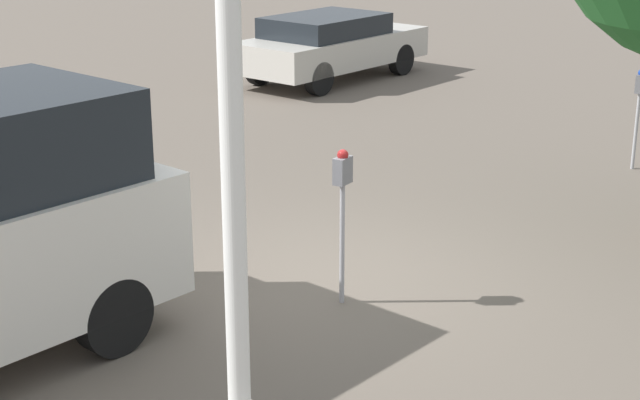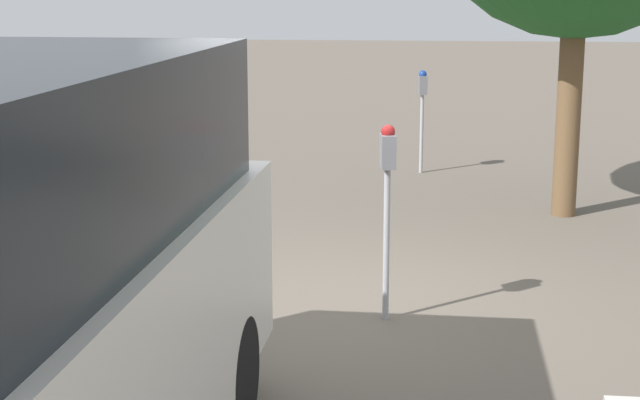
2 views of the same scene
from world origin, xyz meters
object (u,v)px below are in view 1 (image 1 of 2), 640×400
parking_meter_near (343,191)px  parking_meter_far (640,96)px  car_distant (330,44)px  lamp_post (235,254)px

parking_meter_near → parking_meter_far: 6.32m
parking_meter_far → car_distant: size_ratio=0.33×
lamp_post → car_distant: 14.30m
car_distant → parking_meter_far: bearing=-106.6°
parking_meter_near → car_distant: (-8.43, -7.29, -0.41)m
parking_meter_far → lamp_post: lamp_post is taller
lamp_post → car_distant: lamp_post is taller
parking_meter_far → parking_meter_near: bearing=-10.8°
parking_meter_far → lamp_post: size_ratio=0.26×
lamp_post → parking_meter_near: bearing=-152.8°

